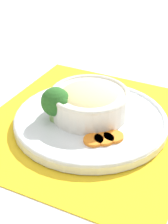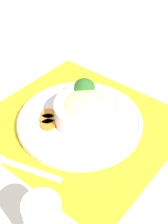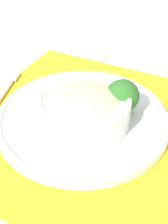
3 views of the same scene
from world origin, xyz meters
TOP-DOWN VIEW (x-y plane):
  - ground_plane at (0.00, 0.00)m, footprint 4.00×4.00m
  - placemat at (0.00, 0.00)m, footprint 0.49×0.52m
  - plate at (0.00, 0.00)m, footprint 0.32×0.32m
  - bowl at (0.01, -0.02)m, footprint 0.16×0.16m
  - broccoli_floret at (0.07, 0.03)m, footprint 0.06×0.06m
  - carrot_slice_near at (-0.03, 0.08)m, footprint 0.04×0.04m
  - carrot_slice_middle at (-0.05, 0.07)m, footprint 0.04×0.04m
  - carrot_slice_far at (-0.06, 0.05)m, footprint 0.04×0.04m

SIDE VIEW (x-z plane):
  - ground_plane at x=0.00m, z-range 0.00..0.00m
  - placemat at x=0.00m, z-range 0.00..0.00m
  - plate at x=0.00m, z-range 0.00..0.03m
  - carrot_slice_near at x=-0.03m, z-range 0.02..0.03m
  - carrot_slice_middle at x=-0.05m, z-range 0.02..0.03m
  - carrot_slice_far at x=-0.06m, z-range 0.02..0.03m
  - bowl at x=0.01m, z-range 0.02..0.08m
  - broccoli_floret at x=0.07m, z-range 0.02..0.10m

